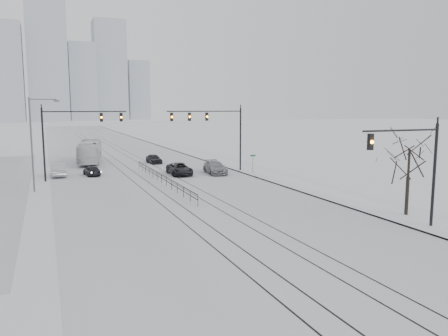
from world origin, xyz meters
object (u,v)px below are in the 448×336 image
(box_truck, at_px, (90,152))
(bare_tree, at_px, (409,156))
(sedan_sb_outer, at_px, (59,170))
(sedan_nb_front, at_px, (180,169))
(sedan_nb_right, at_px, (215,168))
(sedan_nb_far, at_px, (154,159))
(sedan_sb_inner, at_px, (92,171))
(traffic_mast_near, at_px, (416,162))

(box_truck, bearing_deg, bare_tree, 123.06)
(sedan_sb_outer, height_order, box_truck, box_truck)
(sedan_nb_front, bearing_deg, sedan_nb_right, -7.16)
(sedan_nb_right, xyz_separation_m, sedan_nb_far, (-4.59, 12.81, -0.09))
(sedan_sb_outer, bearing_deg, sedan_nb_front, 163.18)
(sedan_sb_inner, bearing_deg, sedan_sb_outer, -23.31)
(sedan_nb_front, relative_size, sedan_nb_right, 0.99)
(sedan_sb_inner, xyz_separation_m, sedan_nb_far, (9.55, 8.73, 0.04))
(traffic_mast_near, relative_size, box_truck, 0.59)
(sedan_nb_far, bearing_deg, sedan_sb_inner, -142.79)
(bare_tree, bearing_deg, traffic_mast_near, -128.76)
(bare_tree, distance_m, sedan_sb_inner, 35.45)
(bare_tree, height_order, sedan_nb_far, bare_tree)
(bare_tree, xyz_separation_m, sedan_nb_far, (-10.02, 38.04, -3.83))
(traffic_mast_near, height_order, sedan_nb_front, traffic_mast_near)
(sedan_nb_far, relative_size, box_truck, 0.33)
(sedan_nb_front, distance_m, sedan_nb_right, 4.37)
(bare_tree, relative_size, sedan_nb_right, 1.18)
(box_truck, bearing_deg, sedan_nb_front, 128.24)
(sedan_sb_outer, bearing_deg, traffic_mast_near, 123.04)
(traffic_mast_near, relative_size, sedan_sb_outer, 1.52)
(bare_tree, relative_size, sedan_nb_front, 1.19)
(sedan_sb_inner, relative_size, sedan_nb_front, 0.71)
(sedan_sb_inner, relative_size, box_truck, 0.31)
(sedan_sb_outer, bearing_deg, sedan_nb_right, 165.20)
(sedan_nb_far, xyz_separation_m, box_truck, (-8.54, 3.71, 0.98))
(sedan_nb_front, bearing_deg, box_truck, 121.30)
(sedan_sb_inner, bearing_deg, sedan_nb_front, 152.72)
(sedan_nb_right, height_order, box_truck, box_truck)
(traffic_mast_near, relative_size, sedan_sb_inner, 1.93)
(sedan_nb_front, bearing_deg, traffic_mast_near, -73.64)
(box_truck, bearing_deg, sedan_nb_far, 165.63)
(sedan_nb_right, bearing_deg, bare_tree, -72.70)
(traffic_mast_near, distance_m, sedan_nb_right, 28.65)
(traffic_mast_near, bearing_deg, sedan_nb_right, 96.11)
(traffic_mast_near, distance_m, sedan_nb_front, 30.10)
(sedan_nb_right, bearing_deg, box_truck, 133.62)
(sedan_nb_far, bearing_deg, sedan_nb_front, -93.93)
(traffic_mast_near, xyz_separation_m, sedan_nb_front, (-7.33, 28.94, -3.85))
(sedan_nb_right, bearing_deg, sedan_nb_front, 175.84)
(sedan_nb_far, bearing_deg, traffic_mast_near, -84.74)
(bare_tree, height_order, sedan_nb_front, bare_tree)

